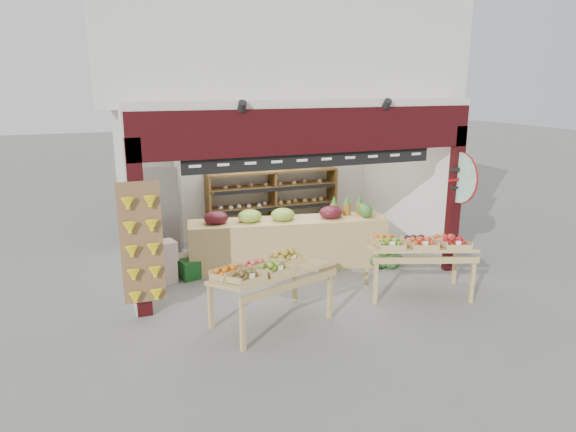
# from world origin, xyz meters

# --- Properties ---
(ground) EXTENTS (60.00, 60.00, 0.00)m
(ground) POSITION_xyz_m (0.00, 0.00, 0.00)
(ground) COLOR slate
(ground) RESTS_ON ground
(shop_structure) EXTENTS (6.36, 5.12, 5.40)m
(shop_structure) POSITION_xyz_m (0.00, 1.61, 3.92)
(shop_structure) COLOR beige
(shop_structure) RESTS_ON ground
(banana_board) EXTENTS (0.60, 0.15, 1.80)m
(banana_board) POSITION_xyz_m (-2.73, -1.17, 1.12)
(banana_board) COLOR brown
(banana_board) RESTS_ON ground
(gift_sign) EXTENTS (0.04, 0.93, 0.92)m
(gift_sign) POSITION_xyz_m (2.75, -1.15, 1.75)
(gift_sign) COLOR #C0F1D1
(gift_sign) RESTS_ON ground
(back_shelving) EXTENTS (2.91, 0.48, 1.80)m
(back_shelving) POSITION_xyz_m (0.31, 1.93, 1.09)
(back_shelving) COLOR brown
(back_shelving) RESTS_ON ground
(refrigerator) EXTENTS (0.95, 0.95, 1.98)m
(refrigerator) POSITION_xyz_m (-2.15, 1.63, 0.99)
(refrigerator) COLOR #B1B3B8
(refrigerator) RESTS_ON ground
(cardboard_stack) EXTENTS (1.09, 0.86, 0.73)m
(cardboard_stack) POSITION_xyz_m (-2.11, 0.26, 0.27)
(cardboard_stack) COLOR beige
(cardboard_stack) RESTS_ON ground
(mid_counter) EXTENTS (3.73, 1.34, 1.14)m
(mid_counter) POSITION_xyz_m (-0.02, 0.14, 0.50)
(mid_counter) COLOR tan
(mid_counter) RESTS_ON ground
(display_table_left) EXTENTS (1.85, 1.38, 1.05)m
(display_table_left) POSITION_xyz_m (-1.18, -2.00, 0.81)
(display_table_left) COLOR tan
(display_table_left) RESTS_ON ground
(display_table_right) EXTENTS (1.86, 1.41, 1.04)m
(display_table_right) POSITION_xyz_m (1.54, -1.78, 0.82)
(display_table_right) COLOR tan
(display_table_right) RESTS_ON ground
(watermelon_pile) EXTENTS (0.66, 0.66, 0.52)m
(watermelon_pile) POSITION_xyz_m (1.73, -0.44, 0.17)
(watermelon_pile) COLOR #20521B
(watermelon_pile) RESTS_ON ground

